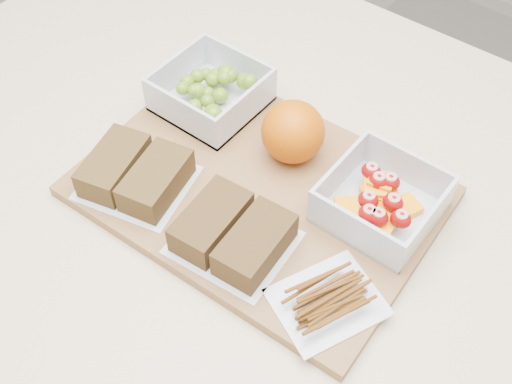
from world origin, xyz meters
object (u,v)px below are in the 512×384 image
(grape_container, at_px, (213,91))
(sandwich_bag_left, at_px, (135,173))
(fruit_container, at_px, (381,202))
(sandwich_bag_center, at_px, (233,234))
(cutting_board, at_px, (258,191))
(orange, at_px, (293,132))
(pretzel_bag, at_px, (328,297))

(grape_container, height_order, sandwich_bag_left, grape_container)
(fruit_container, relative_size, sandwich_bag_center, 0.90)
(cutting_board, distance_m, sandwich_bag_left, 0.15)
(orange, bearing_deg, grape_container, 175.96)
(cutting_board, height_order, pretzel_bag, pretzel_bag)
(fruit_container, relative_size, orange, 1.55)
(grape_container, relative_size, orange, 1.59)
(cutting_board, distance_m, sandwich_bag_center, 0.09)
(cutting_board, distance_m, fruit_container, 0.15)
(fruit_container, bearing_deg, sandwich_bag_left, -150.86)
(cutting_board, xyz_separation_m, fruit_container, (0.14, 0.06, 0.03))
(fruit_container, bearing_deg, pretzel_bag, -81.75)
(cutting_board, height_order, fruit_container, fruit_container)
(sandwich_bag_center, relative_size, pretzel_bag, 0.99)
(cutting_board, height_order, grape_container, grape_container)
(grape_container, distance_m, pretzel_bag, 0.34)
(cutting_board, xyz_separation_m, grape_container, (-0.14, 0.08, 0.03))
(cutting_board, height_order, sandwich_bag_left, sandwich_bag_left)
(sandwich_bag_left, xyz_separation_m, pretzel_bag, (0.28, 0.01, -0.01))
(fruit_container, distance_m, sandwich_bag_center, 0.18)
(cutting_board, bearing_deg, fruit_container, 20.28)
(sandwich_bag_left, relative_size, sandwich_bag_center, 1.09)
(sandwich_bag_center, distance_m, pretzel_bag, 0.13)
(fruit_container, xyz_separation_m, orange, (-0.14, 0.01, 0.02))
(grape_container, bearing_deg, cutting_board, -30.12)
(sandwich_bag_left, bearing_deg, cutting_board, 35.62)
(pretzel_bag, bearing_deg, cutting_board, 152.62)
(grape_container, xyz_separation_m, sandwich_bag_left, (0.02, -0.17, -0.00))
(grape_container, bearing_deg, pretzel_bag, -28.68)
(orange, height_order, pretzel_bag, orange)
(cutting_board, relative_size, sandwich_bag_left, 2.79)
(cutting_board, distance_m, pretzel_bag, 0.18)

